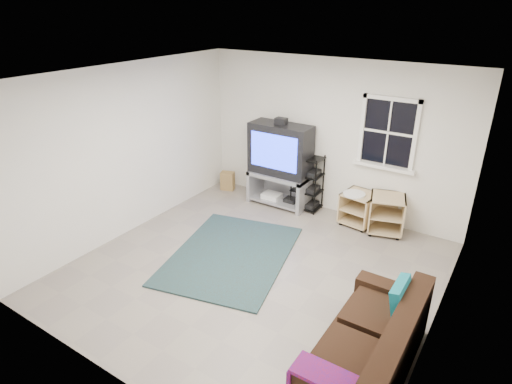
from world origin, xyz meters
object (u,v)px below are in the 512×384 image
Objects in this scene: av_rack at (307,186)px; tv_unit at (280,158)px; side_table_left at (386,212)px; sofa at (370,349)px; side_table_right at (359,206)px.

tv_unit is at bearing -169.57° from av_rack.
tv_unit reaches higher than side_table_left.
side_table_left is (1.43, -0.04, -0.10)m from av_rack.
sofa is at bearing -53.52° from av_rack.
side_table_right is at bearing 112.56° from sofa.
av_rack is 1.43m from side_table_left.
side_table_right is (1.48, 0.05, -0.55)m from tv_unit.
av_rack is 1.52× the size of side_table_left.
side_table_left is 0.37× the size of sofa.
av_rack reaches higher than side_table_left.
side_table_left is 1.13× the size of side_table_right.
av_rack is at bearing 178.37° from side_table_left.
side_table_left reaches higher than side_table_right.
av_rack is at bearing 126.48° from sofa.
av_rack is 3.70m from sofa.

